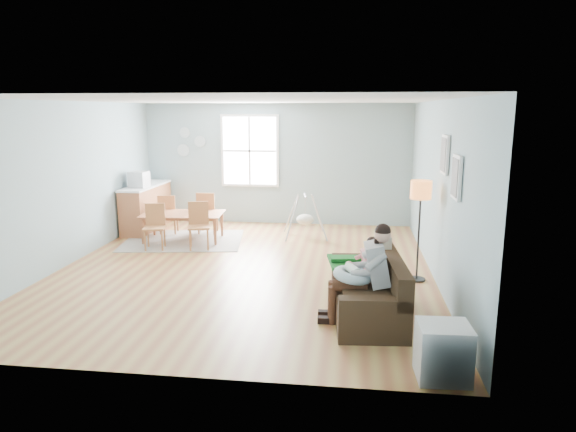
# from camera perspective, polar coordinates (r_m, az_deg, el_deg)

# --- Properties ---
(room) EXTENTS (8.40, 9.40, 3.90)m
(room) POSITION_cam_1_polar(r_m,az_deg,el_deg) (8.10, -5.05, 10.72)
(room) COLOR #A6613A
(window) EXTENTS (1.32, 0.08, 1.62)m
(window) POSITION_cam_1_polar(r_m,az_deg,el_deg) (11.65, -4.26, 7.23)
(window) COLOR white
(window) RESTS_ON room
(pictures) EXTENTS (0.05, 1.34, 0.74)m
(pictures) POSITION_cam_1_polar(r_m,az_deg,el_deg) (7.02, 17.58, 5.40)
(pictures) COLOR white
(pictures) RESTS_ON room
(wall_plates) EXTENTS (0.67, 0.02, 0.66)m
(wall_plates) POSITION_cam_1_polar(r_m,az_deg,el_deg) (12.00, -10.92, 8.05)
(wall_plates) COLOR #A0B9C0
(wall_plates) RESTS_ON room
(sofa) EXTENTS (0.97, 1.96, 0.77)m
(sofa) POSITION_cam_1_polar(r_m,az_deg,el_deg) (6.69, 9.21, -8.42)
(sofa) COLOR black
(sofa) RESTS_ON room
(green_throw) EXTENTS (0.97, 0.83, 0.04)m
(green_throw) POSITION_cam_1_polar(r_m,az_deg,el_deg) (7.21, 8.11, -5.06)
(green_throw) COLOR #155E28
(green_throw) RESTS_ON sofa
(beige_pillow) EXTENTS (0.21, 0.48, 0.46)m
(beige_pillow) POSITION_cam_1_polar(r_m,az_deg,el_deg) (7.05, 10.46, -3.74)
(beige_pillow) COLOR #BCB08F
(beige_pillow) RESTS_ON sofa
(father) EXTENTS (0.88, 0.41, 1.24)m
(father) POSITION_cam_1_polar(r_m,az_deg,el_deg) (6.29, 8.50, -5.96)
(father) COLOR gray
(father) RESTS_ON sofa
(nursing_pillow) EXTENTS (0.55, 0.54, 0.20)m
(nursing_pillow) POSITION_cam_1_polar(r_m,az_deg,el_deg) (6.30, 7.19, -6.55)
(nursing_pillow) COLOR #ABC9D6
(nursing_pillow) RESTS_ON father
(infant) EXTENTS (0.21, 0.33, 0.12)m
(infant) POSITION_cam_1_polar(r_m,az_deg,el_deg) (6.31, 7.12, -5.84)
(infant) COLOR white
(infant) RESTS_ON nursing_pillow
(toddler) EXTENTS (0.51, 0.31, 0.76)m
(toddler) POSITION_cam_1_polar(r_m,az_deg,el_deg) (6.74, 8.53, -4.87)
(toddler) COLOR silver
(toddler) RESTS_ON sofa
(floor_lamp) EXTENTS (0.31, 0.31, 1.53)m
(floor_lamp) POSITION_cam_1_polar(r_m,az_deg,el_deg) (7.85, 14.52, 1.91)
(floor_lamp) COLOR black
(floor_lamp) RESTS_ON room
(storage_cube) EXTENTS (0.51, 0.46, 0.55)m
(storage_cube) POSITION_cam_1_polar(r_m,az_deg,el_deg) (5.32, 16.76, -14.23)
(storage_cube) COLOR white
(storage_cube) RESTS_ON room
(rug) EXTENTS (2.51, 2.05, 0.01)m
(rug) POSITION_cam_1_polar(r_m,az_deg,el_deg) (10.43, -11.52, -2.67)
(rug) COLOR gray
(rug) RESTS_ON room
(dining_table) EXTENTS (1.63, 0.99, 0.55)m
(dining_table) POSITION_cam_1_polar(r_m,az_deg,el_deg) (10.37, -11.58, -1.22)
(dining_table) COLOR #9D5433
(dining_table) RESTS_ON rug
(chair_sw) EXTENTS (0.45, 0.45, 0.84)m
(chair_sw) POSITION_cam_1_polar(r_m,az_deg,el_deg) (9.87, -14.58, -0.85)
(chair_sw) COLOR #9F6936
(chair_sw) RESTS_ON rug
(chair_se) EXTENTS (0.49, 0.49, 0.88)m
(chair_se) POSITION_cam_1_polar(r_m,az_deg,el_deg) (9.72, -9.90, -0.72)
(chair_se) COLOR #9F6936
(chair_se) RESTS_ON rug
(chair_nw) EXTENTS (0.43, 0.43, 0.83)m
(chair_nw) POSITION_cam_1_polar(r_m,az_deg,el_deg) (10.95, -13.21, 0.40)
(chair_nw) COLOR #9F6936
(chair_nw) RESTS_ON rug
(chair_ne) EXTENTS (0.41, 0.41, 0.89)m
(chair_ne) POSITION_cam_1_polar(r_m,az_deg,el_deg) (10.80, -9.01, 0.60)
(chair_ne) COLOR #9F6936
(chair_ne) RESTS_ON rug
(counter) EXTENTS (0.54, 1.75, 0.98)m
(counter) POSITION_cam_1_polar(r_m,az_deg,el_deg) (11.50, -15.45, 0.97)
(counter) COLOR #9D5433
(counter) RESTS_ON room
(monitor) EXTENTS (0.38, 0.36, 0.33)m
(monitor) POSITION_cam_1_polar(r_m,az_deg,el_deg) (11.10, -16.25, 3.94)
(monitor) COLOR #B6B6BB
(monitor) RESTS_ON counter
(baby_swing) EXTENTS (0.98, 0.99, 0.87)m
(baby_swing) POSITION_cam_1_polar(r_m,az_deg,el_deg) (10.41, 1.91, -0.29)
(baby_swing) COLOR #B6B6BB
(baby_swing) RESTS_ON room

